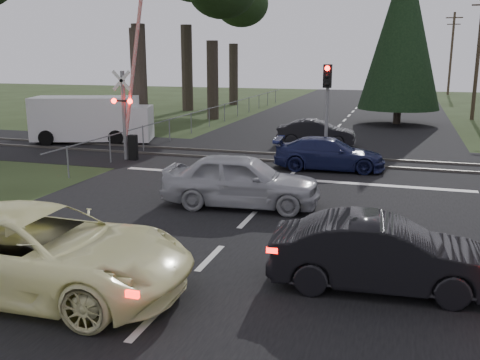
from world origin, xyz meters
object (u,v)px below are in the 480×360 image
at_px(utility_pole_far, 451,52).
at_px(dark_car_far, 316,133).
at_px(blue_sedan, 329,154).
at_px(dark_hatchback, 382,254).
at_px(silver_car, 241,180).
at_px(cream_coupe, 40,251).
at_px(white_van, 95,119).
at_px(utility_pole_mid, 479,50).
at_px(traffic_signal_center, 327,98).
at_px(crossing_signal, 129,113).

height_order(utility_pole_far, dark_car_far, utility_pole_far).
relative_size(utility_pole_far, blue_sedan, 2.07).
height_order(dark_hatchback, silver_car, silver_car).
relative_size(cream_coupe, white_van, 0.93).
distance_m(utility_pole_far, white_van, 46.03).
bearing_deg(cream_coupe, utility_pole_mid, -20.72).
bearing_deg(utility_pole_mid, dark_hatchback, -98.89).
bearing_deg(blue_sedan, dark_hatchback, -171.57).
relative_size(utility_pole_far, dark_hatchback, 2.09).
relative_size(utility_pole_far, white_van, 1.41).
xyz_separation_m(traffic_signal_center, cream_coupe, (-3.50, -13.24, -1.98)).
bearing_deg(silver_car, dark_car_far, -6.59).
xyz_separation_m(dark_car_far, white_van, (-11.20, -2.29, 0.55)).
distance_m(crossing_signal, dark_car_far, 9.48).
bearing_deg(silver_car, utility_pole_mid, -24.21).
bearing_deg(white_van, dark_car_far, -6.29).
height_order(silver_car, blue_sedan, silver_car).
distance_m(utility_pole_mid, dark_car_far, 17.04).
xyz_separation_m(traffic_signal_center, silver_car, (-1.56, -6.41, -2.00)).
bearing_deg(blue_sedan, traffic_signal_center, 27.25).
bearing_deg(dark_car_far, crossing_signal, 127.90).
height_order(crossing_signal, dark_hatchback, crossing_signal).
xyz_separation_m(crossing_signal, silver_car, (6.71, -5.52, -1.26)).
bearing_deg(cream_coupe, crossing_signal, 19.09).
bearing_deg(crossing_signal, dark_hatchback, -43.06).
relative_size(utility_pole_mid, blue_sedan, 2.07).
bearing_deg(blue_sedan, silver_car, 159.00).
bearing_deg(utility_pole_far, dark_hatchback, -94.91).
bearing_deg(utility_pole_far, blue_sedan, -99.26).
distance_m(cream_coupe, blue_sedan, 13.41).
relative_size(crossing_signal, utility_pole_mid, 0.77).
distance_m(utility_pole_far, dark_car_far, 40.24).
height_order(traffic_signal_center, dark_car_far, traffic_signal_center).
distance_m(cream_coupe, white_van, 18.49).
bearing_deg(traffic_signal_center, utility_pole_mid, 68.79).
xyz_separation_m(crossing_signal, white_van, (-4.12, 3.86, -0.87)).
distance_m(utility_pole_far, cream_coupe, 58.73).
xyz_separation_m(silver_car, dark_car_far, (0.36, 11.67, -0.17)).
xyz_separation_m(utility_pole_mid, utility_pole_far, (0.00, 25.00, 0.00)).
height_order(traffic_signal_center, blue_sedan, traffic_signal_center).
bearing_deg(white_van, crossing_signal, -60.90).
height_order(utility_pole_mid, dark_car_far, utility_pole_mid).
distance_m(utility_pole_mid, cream_coupe, 34.59).
bearing_deg(dark_car_far, silver_car, 175.15).
bearing_deg(utility_pole_mid, white_van, -140.58).
xyz_separation_m(utility_pole_mid, silver_car, (-9.06, -25.74, -3.92)).
bearing_deg(cream_coupe, dark_car_far, -9.15).
relative_size(traffic_signal_center, dark_car_far, 1.06).
bearing_deg(crossing_signal, dark_car_far, 40.97).
bearing_deg(traffic_signal_center, cream_coupe, -104.81).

